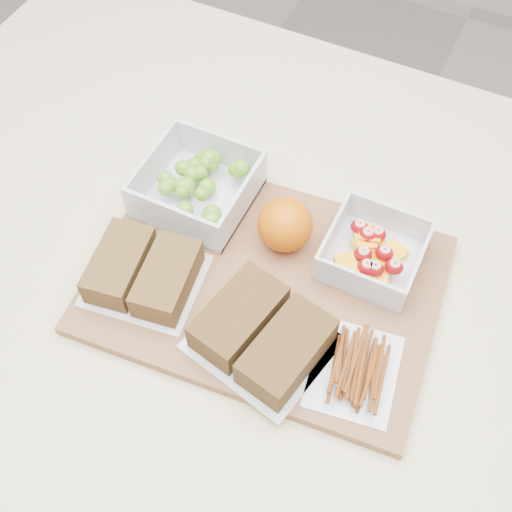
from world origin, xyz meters
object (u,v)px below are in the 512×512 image
Objects in this scene: sandwich_bag_center at (262,334)px; pretzel_bag at (355,367)px; orange at (285,225)px; sandwich_bag_left at (143,272)px; grape_container at (199,185)px; cutting_board at (265,284)px; fruit_container at (373,253)px.

pretzel_bag is (0.11, 0.01, -0.01)m from sandwich_bag_center.
orange is 0.18m from sandwich_bag_left.
grape_container is 0.31m from pretzel_bag.
sandwich_bag_center is at bearing -43.36° from grape_container.
orange is at bearing 138.29° from pretzel_bag.
sandwich_bag_center is (0.04, -0.14, -0.01)m from orange.
cutting_board is 0.08m from orange.
grape_container reaches higher than cutting_board.
fruit_container reaches higher than sandwich_bag_left.
pretzel_bag is at bearing -29.50° from cutting_board.
sandwich_bag_center is at bearing -173.18° from pretzel_bag.
grape_container is 1.21× the size of fruit_container.
sandwich_bag_left reaches higher than cutting_board.
pretzel_bag is (0.27, -0.00, -0.01)m from sandwich_bag_left.
sandwich_bag_left is 1.16× the size of pretzel_bag.
cutting_board is at bearing 155.43° from pretzel_bag.
fruit_container is at bearing 33.12° from cutting_board.
fruit_container is 1.64× the size of orange.
sandwich_bag_left is (0.00, -0.14, -0.00)m from grape_container.
fruit_container is at bearing 9.35° from orange.
fruit_container is 0.76× the size of sandwich_bag_left.
sandwich_bag_center is at bearing -72.04° from cutting_board.
pretzel_bag is (0.28, -0.15, -0.01)m from grape_container.
orange reaches higher than sandwich_bag_center.
sandwich_bag_left is (-0.13, -0.13, -0.01)m from orange.
sandwich_bag_center is (0.17, -0.01, 0.00)m from sandwich_bag_left.
grape_container is at bearing 90.74° from sandwich_bag_left.
cutting_board is 0.15m from sandwich_bag_left.
sandwich_bag_center is at bearing -75.44° from orange.
cutting_board is 0.16m from grape_container.
sandwich_bag_left is 0.27m from pretzel_bag.
sandwich_bag_left is at bearing -134.92° from orange.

